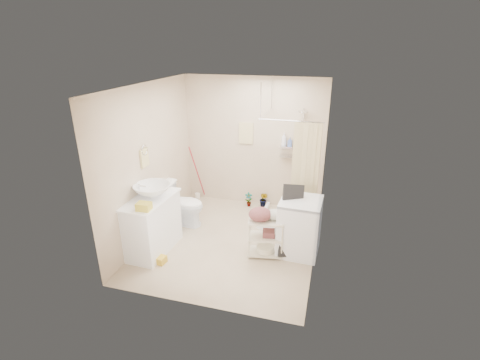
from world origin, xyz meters
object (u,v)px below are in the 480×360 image
object	(u,v)px
washing_machine	(299,226)
laundry_rack	(266,234)
vanity	(151,224)
toilet	(183,204)

from	to	relation	value
washing_machine	laundry_rack	xyz separation A→B (m)	(-0.50, -0.23, -0.08)
vanity	toilet	size ratio (longest dim) A/B	1.30
vanity	washing_machine	world-z (taller)	vanity
washing_machine	laundry_rack	world-z (taller)	washing_machine
washing_machine	vanity	bearing A→B (deg)	-163.63
vanity	laundry_rack	size ratio (longest dim) A/B	1.39
vanity	laundry_rack	distance (m)	1.84
vanity	toilet	world-z (taller)	vanity
washing_machine	laundry_rack	size ratio (longest dim) A/B	1.22
vanity	laundry_rack	bearing A→B (deg)	13.38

